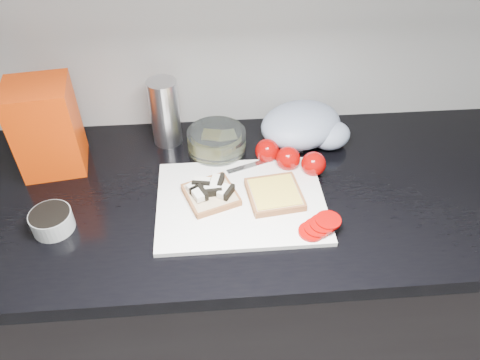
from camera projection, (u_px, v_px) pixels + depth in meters
name	position (u px, v px, depth m)	size (l,w,h in m)	color
base_cabinet	(215.00, 298.00, 1.48)	(3.50, 0.60, 0.86)	black
countertop	(209.00, 196.00, 1.18)	(3.50, 0.64, 0.04)	black
cutting_board	(241.00, 202.00, 1.12)	(0.40, 0.30, 0.01)	white
bread_left	(210.00, 193.00, 1.12)	(0.15, 0.15, 0.04)	#C6B18B
bread_right	(275.00, 194.00, 1.12)	(0.14, 0.14, 0.02)	#C6B18B
tomato_slices	(320.00, 226.00, 1.04)	(0.11, 0.09, 0.02)	#970503
knife	(275.00, 158.00, 1.23)	(0.21, 0.09, 0.01)	#B6B6BA
seed_tub	(52.00, 220.00, 1.05)	(0.09, 0.09, 0.05)	#9CA1A1
tub_lid	(177.00, 180.00, 1.19)	(0.08, 0.08, 0.01)	white
glass_bowl	(217.00, 142.00, 1.25)	(0.16, 0.16, 0.07)	silver
bread_bag	(46.00, 128.00, 1.16)	(0.15, 0.14, 0.24)	#EF3003
steel_canister	(165.00, 113.00, 1.25)	(0.08, 0.08, 0.19)	silver
grocery_bag	(305.00, 126.00, 1.28)	(0.29, 0.27, 0.10)	#A4AEC9
whole_tomatoes	(289.00, 158.00, 1.21)	(0.17, 0.13, 0.06)	#970503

